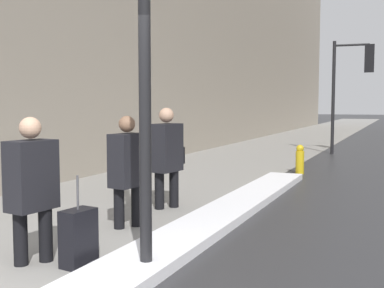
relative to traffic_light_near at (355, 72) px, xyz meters
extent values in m
cube|color=gray|center=(-3.07, 1.07, -2.71)|extent=(4.00, 80.00, 0.01)
cube|color=white|center=(-0.86, -10.11, -2.65)|extent=(0.72, 8.06, 0.12)
cylinder|color=black|center=(-0.75, -12.69, -0.07)|extent=(0.12, 0.12, 5.29)
cylinder|color=black|center=(-0.68, -0.07, -0.84)|extent=(0.11, 0.11, 3.76)
cylinder|color=black|center=(-0.13, -0.03, 0.89)|extent=(1.10, 0.15, 0.07)
cube|color=black|center=(0.42, 0.01, 0.44)|extent=(0.31, 0.22, 0.90)
sphere|color=red|center=(0.41, 0.13, 0.73)|extent=(0.19, 0.19, 0.19)
sphere|color=orange|center=(0.41, 0.13, 0.44)|extent=(0.19, 0.19, 0.19)
sphere|color=green|center=(0.41, 0.13, 0.15)|extent=(0.19, 0.19, 0.19)
cylinder|color=black|center=(-1.88, -12.83, -2.30)|extent=(0.14, 0.14, 0.82)
cylinder|color=black|center=(-2.03, -13.03, -2.30)|extent=(0.14, 0.14, 0.82)
cube|color=black|center=(-1.95, -12.93, -1.78)|extent=(0.35, 0.53, 0.72)
sphere|color=tan|center=(-1.95, -12.93, -1.29)|extent=(0.22, 0.22, 0.22)
cylinder|color=black|center=(-1.75, -11.17, -2.31)|extent=(0.14, 0.14, 0.81)
cylinder|color=black|center=(-1.90, -11.37, -2.31)|extent=(0.14, 0.14, 0.81)
cube|color=black|center=(-1.83, -11.27, -1.79)|extent=(0.35, 0.52, 0.71)
sphere|color=#8C664C|center=(-1.83, -11.27, -1.31)|extent=(0.22, 0.22, 0.22)
cube|color=black|center=(-1.78, -10.93, -1.94)|extent=(0.13, 0.23, 0.28)
cylinder|color=black|center=(-1.82, -9.87, -2.28)|extent=(0.15, 0.15, 0.86)
cylinder|color=black|center=(-1.97, -10.09, -2.28)|extent=(0.15, 0.15, 0.86)
cube|color=black|center=(-1.89, -9.98, -1.73)|extent=(0.37, 0.56, 0.76)
sphere|color=tan|center=(-1.89, -9.98, -1.22)|extent=(0.23, 0.23, 0.23)
cube|color=black|center=(-1.85, -9.62, -1.89)|extent=(0.13, 0.23, 0.28)
cube|color=black|center=(-1.47, -12.81, -2.41)|extent=(0.26, 0.38, 0.60)
cylinder|color=#4C4C51|center=(-1.47, -12.81, -1.94)|extent=(0.02, 0.02, 0.35)
cylinder|color=gold|center=(-0.73, -5.21, -2.44)|extent=(0.20, 0.20, 0.55)
sphere|color=gold|center=(-0.73, -5.21, -2.10)|extent=(0.18, 0.18, 0.18)
camera|label=1|loc=(1.55, -16.74, -1.05)|focal=45.00mm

